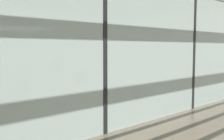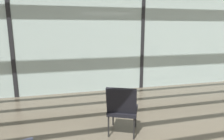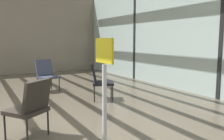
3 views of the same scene
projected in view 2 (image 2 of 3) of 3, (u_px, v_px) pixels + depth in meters
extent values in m
cube|color=#A3B7B2|center=(142.00, 31.00, 5.82)|extent=(14.00, 0.08, 3.40)
cube|color=black|center=(11.00, 31.00, 4.98)|extent=(0.10, 0.12, 3.40)
cube|color=black|center=(142.00, 31.00, 5.82)|extent=(0.10, 0.12, 3.40)
ellipsoid|color=silver|center=(86.00, 19.00, 10.64)|extent=(11.19, 4.51, 4.51)
sphere|color=black|center=(13.00, 7.00, 7.86)|extent=(0.28, 0.28, 0.28)
sphere|color=black|center=(38.00, 7.00, 8.07)|extent=(0.28, 0.28, 0.28)
sphere|color=black|center=(61.00, 8.00, 8.29)|extent=(0.28, 0.28, 0.28)
sphere|color=black|center=(82.00, 8.00, 8.51)|extent=(0.28, 0.28, 0.28)
cube|color=black|center=(123.00, 110.00, 3.44)|extent=(0.64, 0.64, 0.06)
cube|color=black|center=(121.00, 101.00, 3.18)|extent=(0.49, 0.33, 0.44)
cylinder|color=black|center=(136.00, 118.00, 3.65)|extent=(0.03, 0.03, 0.37)
cylinder|color=black|center=(113.00, 116.00, 3.72)|extent=(0.03, 0.03, 0.37)
cylinder|color=black|center=(134.00, 129.00, 3.24)|extent=(0.03, 0.03, 0.37)
cylinder|color=black|center=(109.00, 127.00, 3.32)|extent=(0.03, 0.03, 0.37)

